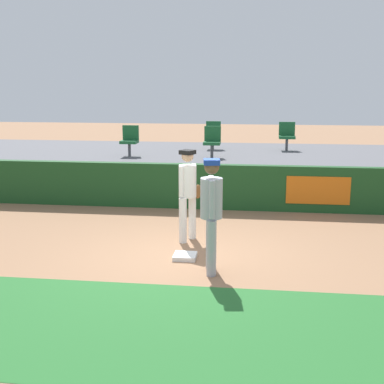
{
  "coord_description": "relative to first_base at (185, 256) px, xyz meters",
  "views": [
    {
      "loc": [
        1.24,
        -8.57,
        3.07
      ],
      "look_at": [
        0.04,
        0.94,
        1.0
      ],
      "focal_mm": 47.45,
      "sensor_mm": 36.0,
      "label": 1
    }
  ],
  "objects": [
    {
      "name": "ground_plane",
      "position": [
        -0.04,
        0.06,
        -0.04
      ],
      "size": [
        60.0,
        60.0,
        0.0
      ],
      "primitive_type": "plane",
      "color": "#936B4C"
    },
    {
      "name": "grass_foreground_strip",
      "position": [
        -0.04,
        -2.64,
        -0.04
      ],
      "size": [
        18.0,
        2.8,
        0.01
      ],
      "primitive_type": "cube",
      "color": "#26662B",
      "rests_on": "ground_plane"
    },
    {
      "name": "first_base",
      "position": [
        0.0,
        0.0,
        0.0
      ],
      "size": [
        0.4,
        0.4,
        0.08
      ],
      "primitive_type": "cube",
      "color": "white",
      "rests_on": "ground_plane"
    },
    {
      "name": "player_fielder_home",
      "position": [
        -0.09,
        1.07,
        1.0
      ],
      "size": [
        0.52,
        0.49,
        1.81
      ],
      "rotation": [
        0.0,
        0.0,
        -2.05
      ],
      "color": "white",
      "rests_on": "ground_plane"
    },
    {
      "name": "player_runner_visitor",
      "position": [
        0.52,
        -0.59,
        1.05
      ],
      "size": [
        0.4,
        0.53,
        1.89
      ],
      "rotation": [
        0.0,
        0.0,
        -1.44
      ],
      "color": "#9EA3AD",
      "rests_on": "ground_plane"
    },
    {
      "name": "field_wall",
      "position": [
        -0.03,
        3.71,
        0.52
      ],
      "size": [
        18.0,
        0.26,
        1.12
      ],
      "color": "#19471E",
      "rests_on": "ground_plane"
    },
    {
      "name": "bleacher_platform",
      "position": [
        -0.04,
        6.28,
        0.5
      ],
      "size": [
        18.0,
        4.8,
        1.08
      ],
      "primitive_type": "cube",
      "color": "#59595E",
      "rests_on": "ground_plane"
    },
    {
      "name": "seat_back_right",
      "position": [
        2.12,
        6.95,
        1.51
      ],
      "size": [
        0.48,
        0.44,
        0.84
      ],
      "color": "#4C4C51",
      "rests_on": "bleacher_platform"
    },
    {
      "name": "seat_front_center",
      "position": [
        0.03,
        5.15,
        1.51
      ],
      "size": [
        0.45,
        0.44,
        0.84
      ],
      "color": "#4C4C51",
      "rests_on": "bleacher_platform"
    },
    {
      "name": "seat_back_center",
      "position": [
        -0.1,
        6.95,
        1.51
      ],
      "size": [
        0.45,
        0.44,
        0.84
      ],
      "color": "#4C4C51",
      "rests_on": "bleacher_platform"
    },
    {
      "name": "seat_front_left",
      "position": [
        -2.26,
        5.15,
        1.51
      ],
      "size": [
        0.45,
        0.44,
        0.84
      ],
      "color": "#4C4C51",
      "rests_on": "bleacher_platform"
    }
  ]
}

